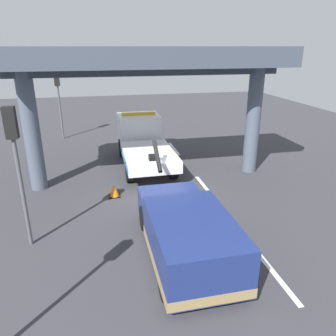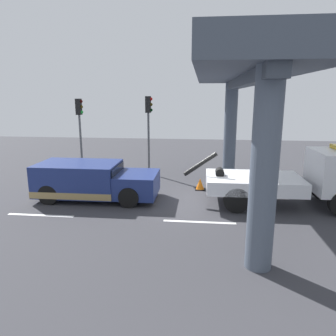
{
  "view_description": "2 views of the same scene",
  "coord_description": "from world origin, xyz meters",
  "px_view_note": "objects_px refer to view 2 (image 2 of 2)",
  "views": [
    {
      "loc": [
        -12.61,
        2.3,
        5.95
      ],
      "look_at": [
        -0.9,
        -0.29,
        1.43
      ],
      "focal_mm": 34.6,
      "sensor_mm": 36.0,
      "label": 1
    },
    {
      "loc": [
        0.03,
        -12.8,
        4.41
      ],
      "look_at": [
        -1.35,
        -0.26,
        1.51
      ],
      "focal_mm": 33.59,
      "sensor_mm": 36.0,
      "label": 2
    }
  ],
  "objects_px": {
    "towed_van_green": "(92,181)",
    "traffic_light_far": "(149,118)",
    "tow_truck_white": "(302,177)",
    "traffic_light_near": "(80,119)",
    "traffic_cone_orange": "(200,184)"
  },
  "relations": [
    {
      "from": "towed_van_green",
      "to": "traffic_light_far",
      "type": "distance_m",
      "value": 5.55
    },
    {
      "from": "tow_truck_white",
      "to": "traffic_light_near",
      "type": "bearing_deg",
      "value": 157.13
    },
    {
      "from": "towed_van_green",
      "to": "traffic_light_near",
      "type": "xyz_separation_m",
      "value": [
        -2.25,
        4.68,
        2.33
      ]
    },
    {
      "from": "tow_truck_white",
      "to": "traffic_light_far",
      "type": "distance_m",
      "value": 8.71
    },
    {
      "from": "towed_van_green",
      "to": "traffic_cone_orange",
      "type": "relative_size",
      "value": 9.41
    },
    {
      "from": "traffic_light_near",
      "to": "traffic_light_far",
      "type": "relative_size",
      "value": 0.97
    },
    {
      "from": "tow_truck_white",
      "to": "traffic_light_near",
      "type": "distance_m",
      "value": 12.17
    },
    {
      "from": "tow_truck_white",
      "to": "traffic_light_far",
      "type": "xyz_separation_m",
      "value": [
        -7.08,
        4.67,
        2.0
      ]
    },
    {
      "from": "traffic_light_far",
      "to": "tow_truck_white",
      "type": "bearing_deg",
      "value": -33.44
    },
    {
      "from": "towed_van_green",
      "to": "traffic_light_far",
      "type": "relative_size",
      "value": 1.18
    },
    {
      "from": "traffic_cone_orange",
      "to": "tow_truck_white",
      "type": "bearing_deg",
      "value": -24.01
    },
    {
      "from": "traffic_light_near",
      "to": "traffic_light_far",
      "type": "distance_m",
      "value": 4.0
    },
    {
      "from": "traffic_cone_orange",
      "to": "traffic_light_near",
      "type": "bearing_deg",
      "value": 157.81
    },
    {
      "from": "traffic_light_near",
      "to": "traffic_cone_orange",
      "type": "distance_m",
      "value": 8.03
    },
    {
      "from": "traffic_light_far",
      "to": "traffic_cone_orange",
      "type": "bearing_deg",
      "value": -43.84
    }
  ]
}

